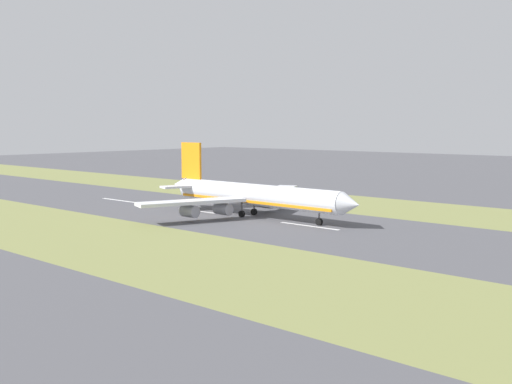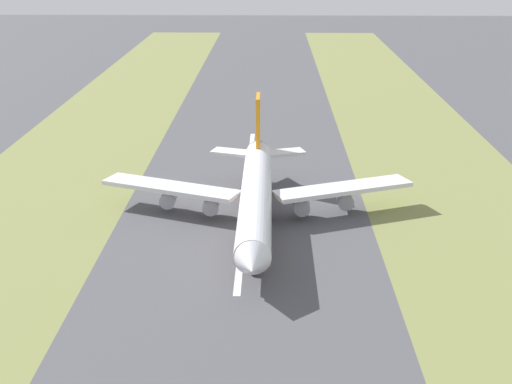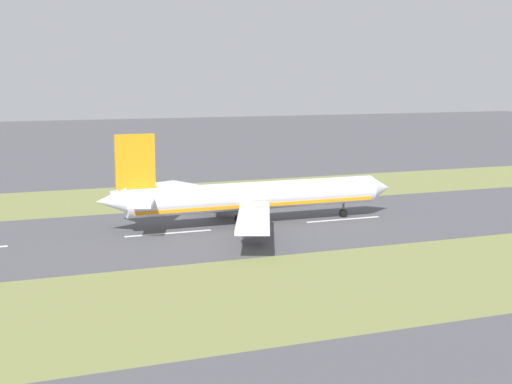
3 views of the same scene
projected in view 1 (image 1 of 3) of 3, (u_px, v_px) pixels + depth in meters
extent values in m
plane|color=#4C4C51|center=(252.00, 218.00, 163.77)|extent=(800.00, 800.00, 0.00)
cube|color=olive|center=(343.00, 203.00, 197.44)|extent=(40.00, 600.00, 0.01)
cube|color=olive|center=(115.00, 242.00, 130.10)|extent=(40.00, 600.00, 0.01)
cube|color=silver|center=(119.00, 200.00, 203.54)|extent=(1.20, 18.00, 0.01)
cube|color=silver|center=(200.00, 211.00, 177.36)|extent=(1.20, 18.00, 0.01)
cube|color=silver|center=(309.00, 226.00, 151.19)|extent=(1.20, 18.00, 0.01)
cylinder|color=silver|center=(256.00, 195.00, 165.40)|extent=(6.20, 56.02, 6.00)
cone|color=silver|center=(351.00, 204.00, 145.53)|extent=(5.90, 5.02, 5.88)
cone|color=silver|center=(181.00, 185.00, 185.52)|extent=(5.12, 6.02, 5.10)
cube|color=orange|center=(256.00, 201.00, 165.58)|extent=(5.89, 53.78, 0.70)
cube|color=silver|center=(276.00, 191.00, 183.34)|extent=(29.12, 16.51, 0.90)
cube|color=silver|center=(192.00, 202.00, 157.07)|extent=(29.15, 16.34, 0.90)
cylinder|color=#93939E|center=(266.00, 203.00, 175.13)|extent=(3.22, 4.81, 3.20)
cylinder|color=#93939E|center=(276.00, 199.00, 184.17)|extent=(3.22, 4.81, 3.20)
cylinder|color=#93939E|center=(223.00, 209.00, 161.62)|extent=(3.22, 4.81, 3.20)
cylinder|color=#93939E|center=(190.00, 211.00, 157.15)|extent=(3.22, 4.81, 3.20)
cube|color=orange|center=(191.00, 161.00, 181.42)|extent=(0.83, 8.00, 11.00)
cube|color=silver|center=(205.00, 184.00, 186.37)|extent=(10.87, 7.30, 0.60)
cube|color=silver|center=(178.00, 187.00, 178.11)|extent=(10.87, 7.25, 0.60)
cylinder|color=#59595E|center=(319.00, 216.00, 151.94)|extent=(0.50, 0.50, 3.20)
cylinder|color=black|center=(319.00, 222.00, 152.12)|extent=(0.91, 1.80, 1.80)
cylinder|color=#59595E|center=(254.00, 206.00, 169.71)|extent=(0.50, 0.50, 3.20)
cylinder|color=black|center=(254.00, 212.00, 169.89)|extent=(0.91, 1.80, 1.80)
cylinder|color=#59595E|center=(242.00, 208.00, 165.81)|extent=(0.50, 0.50, 3.20)
cylinder|color=black|center=(242.00, 214.00, 165.99)|extent=(0.91, 1.80, 1.80)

